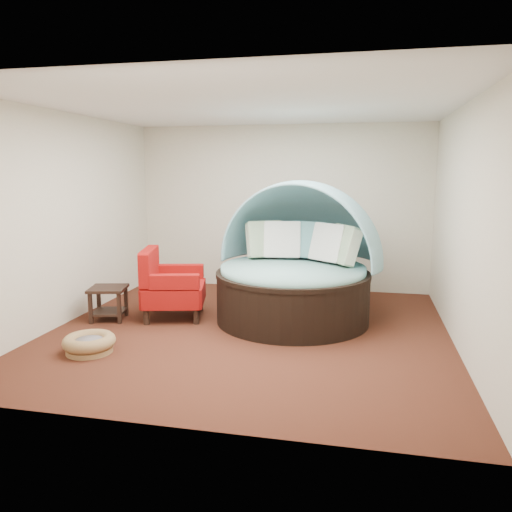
% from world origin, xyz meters
% --- Properties ---
extents(floor, '(5.00, 5.00, 0.00)m').
position_xyz_m(floor, '(0.00, 0.00, 0.00)').
color(floor, '#4A2115').
rests_on(floor, ground).
extents(wall_back, '(5.00, 0.00, 5.00)m').
position_xyz_m(wall_back, '(0.00, 2.50, 1.40)').
color(wall_back, beige).
rests_on(wall_back, floor).
extents(wall_front, '(5.00, 0.00, 5.00)m').
position_xyz_m(wall_front, '(0.00, -2.50, 1.40)').
color(wall_front, beige).
rests_on(wall_front, floor).
extents(wall_left, '(0.00, 5.00, 5.00)m').
position_xyz_m(wall_left, '(-2.50, 0.00, 1.40)').
color(wall_left, beige).
rests_on(wall_left, floor).
extents(wall_right, '(0.00, 5.00, 5.00)m').
position_xyz_m(wall_right, '(2.50, 0.00, 1.40)').
color(wall_right, beige).
rests_on(wall_right, floor).
extents(ceiling, '(5.00, 5.00, 0.00)m').
position_xyz_m(ceiling, '(0.00, 0.00, 2.80)').
color(ceiling, white).
rests_on(ceiling, wall_back).
extents(canopy_daybed, '(2.59, 2.54, 1.91)m').
position_xyz_m(canopy_daybed, '(0.51, 0.70, 0.89)').
color(canopy_daybed, black).
rests_on(canopy_daybed, floor).
extents(pet_basket, '(0.62, 0.62, 0.20)m').
position_xyz_m(pet_basket, '(-1.59, -1.12, 0.11)').
color(pet_basket, olive).
rests_on(pet_basket, floor).
extents(red_armchair, '(1.01, 1.01, 0.98)m').
position_xyz_m(red_armchair, '(-1.22, 0.37, 0.45)').
color(red_armchair, black).
rests_on(red_armchair, floor).
extents(side_table, '(0.58, 0.58, 0.46)m').
position_xyz_m(side_table, '(-2.00, 0.08, 0.30)').
color(side_table, black).
rests_on(side_table, floor).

